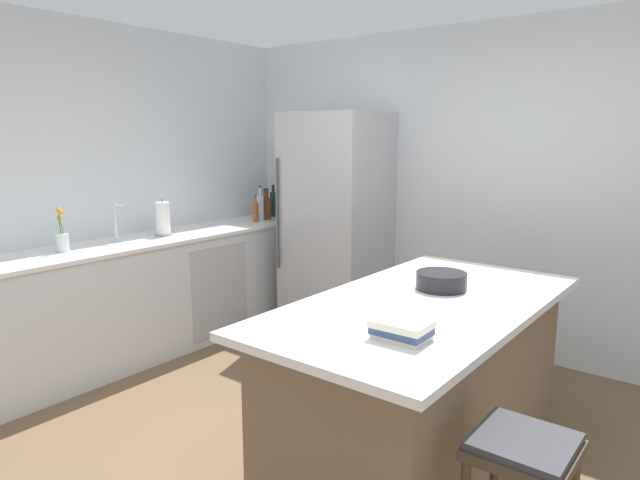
# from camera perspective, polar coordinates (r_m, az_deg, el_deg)

# --- Properties ---
(ground_plane) EXTENTS (7.20, 7.20, 0.00)m
(ground_plane) POSITION_cam_1_polar(r_m,az_deg,el_deg) (3.17, -0.48, -22.52)
(ground_plane) COLOR brown
(wall_rear) EXTENTS (6.00, 0.10, 2.60)m
(wall_rear) POSITION_cam_1_polar(r_m,az_deg,el_deg) (4.65, 17.12, 4.83)
(wall_rear) COLOR silver
(wall_rear) RESTS_ON ground_plane
(wall_left) EXTENTS (0.10, 6.00, 2.60)m
(wall_left) POSITION_cam_1_polar(r_m,az_deg,el_deg) (4.62, -25.07, 4.26)
(wall_left) COLOR silver
(wall_left) RESTS_ON ground_plane
(counter_run_left) EXTENTS (0.63, 3.06, 0.93)m
(counter_run_left) POSITION_cam_1_polar(r_m,az_deg,el_deg) (4.77, -16.06, -5.16)
(counter_run_left) COLOR silver
(counter_run_left) RESTS_ON ground_plane
(kitchen_island) EXTENTS (1.01, 1.96, 0.91)m
(kitchen_island) POSITION_cam_1_polar(r_m,az_deg,el_deg) (3.05, 10.35, -14.22)
(kitchen_island) COLOR #7A6047
(kitchen_island) RESTS_ON ground_plane
(refrigerator) EXTENTS (0.81, 0.72, 1.93)m
(refrigerator) POSITION_cam_1_polar(r_m,az_deg,el_deg) (4.94, 1.66, 1.71)
(refrigerator) COLOR #B7BABF
(refrigerator) RESTS_ON ground_plane
(bar_stool) EXTENTS (0.36, 0.36, 0.66)m
(bar_stool) POSITION_cam_1_polar(r_m,az_deg,el_deg) (2.32, 19.98, -21.13)
(bar_stool) COLOR #473828
(bar_stool) RESTS_ON ground_plane
(sink_faucet) EXTENTS (0.15, 0.05, 0.30)m
(sink_faucet) POSITION_cam_1_polar(r_m,az_deg,el_deg) (4.51, -20.15, 1.78)
(sink_faucet) COLOR silver
(sink_faucet) RESTS_ON counter_run_left
(flower_vase) EXTENTS (0.09, 0.09, 0.31)m
(flower_vase) POSITION_cam_1_polar(r_m,az_deg,el_deg) (4.29, -24.95, 0.07)
(flower_vase) COLOR silver
(flower_vase) RESTS_ON counter_run_left
(paper_towel_roll) EXTENTS (0.14, 0.14, 0.31)m
(paper_towel_roll) POSITION_cam_1_polar(r_m,az_deg,el_deg) (4.69, -15.80, 2.06)
(paper_towel_roll) COLOR gray
(paper_towel_roll) RESTS_ON counter_run_left
(wine_bottle) EXTENTS (0.07, 0.07, 0.32)m
(wine_bottle) POSITION_cam_1_polar(r_m,az_deg,el_deg) (5.59, -4.80, 3.76)
(wine_bottle) COLOR #19381E
(wine_bottle) RESTS_ON counter_run_left
(whiskey_bottle) EXTENTS (0.07, 0.07, 0.29)m
(whiskey_bottle) POSITION_cam_1_polar(r_m,az_deg,el_deg) (5.54, -5.64, 3.54)
(whiskey_bottle) COLOR brown
(whiskey_bottle) RESTS_ON counter_run_left
(syrup_bottle) EXTENTS (0.07, 0.07, 0.30)m
(syrup_bottle) POSITION_cam_1_polar(r_m,az_deg,el_deg) (5.40, -5.41, 3.31)
(syrup_bottle) COLOR #5B3319
(syrup_bottle) RESTS_ON counter_run_left
(soda_bottle) EXTENTS (0.06, 0.06, 0.33)m
(soda_bottle) POSITION_cam_1_polar(r_m,az_deg,el_deg) (5.32, -6.12, 3.35)
(soda_bottle) COLOR silver
(soda_bottle) RESTS_ON counter_run_left
(vinegar_bottle) EXTENTS (0.05, 0.05, 0.25)m
(vinegar_bottle) POSITION_cam_1_polar(r_m,az_deg,el_deg) (5.25, -6.61, 2.89)
(vinegar_bottle) COLOR #994C23
(vinegar_bottle) RESTS_ON counter_run_left
(cookbook_stack) EXTENTS (0.24, 0.18, 0.08)m
(cookbook_stack) POSITION_cam_1_polar(r_m,az_deg,el_deg) (2.34, 8.35, -9.04)
(cookbook_stack) COLOR silver
(cookbook_stack) RESTS_ON kitchen_island
(mixing_bowl) EXTENTS (0.27, 0.27, 0.09)m
(mixing_bowl) POSITION_cam_1_polar(r_m,az_deg,el_deg) (3.12, 12.33, -4.10)
(mixing_bowl) COLOR black
(mixing_bowl) RESTS_ON kitchen_island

